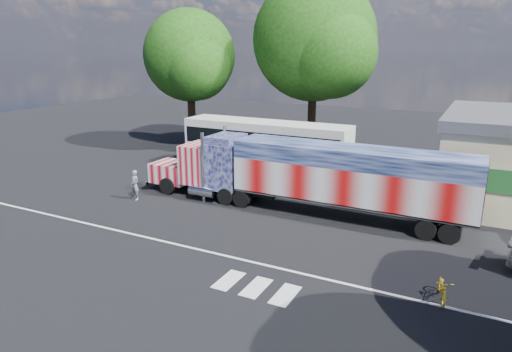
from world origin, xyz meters
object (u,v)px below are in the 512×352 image
at_px(woman, 135,185).
at_px(tree_nw_a, 190,56).
at_px(semi_truck, 307,174).
at_px(coach_bus, 266,145).
at_px(bicycle, 443,288).
at_px(tree_n_mid, 316,40).

height_order(woman, tree_nw_a, tree_nw_a).
distance_m(woman, tree_nw_a, 17.26).
xyz_separation_m(semi_truck, tree_nw_a, (-15.67, 11.82, 5.89)).
xyz_separation_m(coach_bus, woman, (-3.97, -9.56, -0.97)).
height_order(bicycle, tree_n_mid, tree_n_mid).
bearing_deg(tree_nw_a, woman, -67.99).
distance_m(woman, tree_n_mid, 19.96).
distance_m(woman, bicycle, 17.82).
bearing_deg(tree_n_mid, semi_truck, -70.90).
bearing_deg(coach_bus, woman, -112.55).
distance_m(coach_bus, tree_n_mid, 10.90).
relative_size(semi_truck, bicycle, 11.51).
xyz_separation_m(semi_truck, coach_bus, (-5.80, 6.80, -0.25)).
height_order(coach_bus, tree_n_mid, tree_n_mid).
bearing_deg(tree_nw_a, bicycle, -38.01).
height_order(semi_truck, bicycle, semi_truck).
relative_size(bicycle, tree_nw_a, 0.14).
height_order(tree_nw_a, tree_n_mid, tree_n_mid).
bearing_deg(tree_nw_a, semi_truck, -37.04).
height_order(coach_bus, woman, coach_bus).
distance_m(semi_truck, tree_nw_a, 20.49).
bearing_deg(tree_n_mid, tree_nw_a, -164.65).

